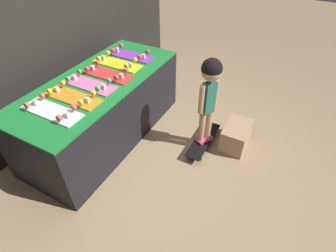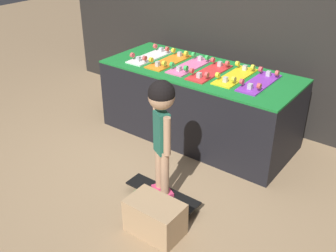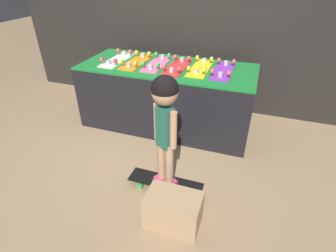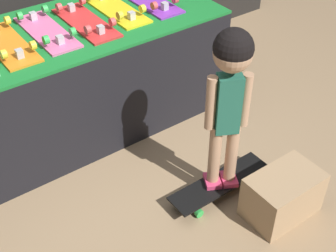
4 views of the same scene
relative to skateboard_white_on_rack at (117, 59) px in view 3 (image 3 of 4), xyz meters
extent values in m
plane|color=#9E7F5B|center=(0.65, -0.57, -0.80)|extent=(16.00, 16.00, 0.00)
cube|color=black|center=(0.65, 0.72, 0.41)|extent=(5.03, 0.10, 2.43)
cube|color=black|center=(0.65, 0.01, -0.42)|extent=(2.07, 0.87, 0.76)
cube|color=#19752D|center=(0.65, 0.01, -0.03)|extent=(2.07, 0.87, 0.02)
cube|color=white|center=(0.00, 0.00, -0.01)|extent=(0.20, 0.60, 0.01)
cube|color=#B7B7BC|center=(0.00, 0.20, 0.02)|extent=(0.04, 0.04, 0.05)
cylinder|color=#D84C4C|center=(0.09, 0.20, 0.05)|extent=(0.03, 0.05, 0.05)
cylinder|color=#D84C4C|center=(-0.09, 0.20, 0.05)|extent=(0.03, 0.05, 0.05)
cube|color=#B7B7BC|center=(0.00, -0.20, 0.02)|extent=(0.04, 0.04, 0.05)
cylinder|color=#D84C4C|center=(0.09, -0.20, 0.05)|extent=(0.03, 0.05, 0.05)
cylinder|color=#D84C4C|center=(-0.09, -0.20, 0.05)|extent=(0.03, 0.05, 0.05)
cube|color=orange|center=(0.26, 0.00, -0.01)|extent=(0.20, 0.60, 0.01)
cube|color=#B7B7BC|center=(0.26, 0.20, 0.02)|extent=(0.04, 0.04, 0.05)
cylinder|color=yellow|center=(0.35, 0.20, 0.05)|extent=(0.03, 0.05, 0.05)
cylinder|color=yellow|center=(0.17, 0.20, 0.05)|extent=(0.03, 0.05, 0.05)
cube|color=#B7B7BC|center=(0.26, -0.20, 0.02)|extent=(0.04, 0.04, 0.05)
cylinder|color=yellow|center=(0.35, -0.20, 0.05)|extent=(0.03, 0.05, 0.05)
cylinder|color=yellow|center=(0.17, -0.20, 0.05)|extent=(0.03, 0.05, 0.05)
cube|color=pink|center=(0.52, 0.02, -0.01)|extent=(0.20, 0.60, 0.01)
cube|color=#B7B7BC|center=(0.52, 0.22, 0.02)|extent=(0.04, 0.04, 0.05)
cylinder|color=green|center=(0.61, 0.22, 0.05)|extent=(0.03, 0.05, 0.05)
cylinder|color=green|center=(0.44, 0.22, 0.05)|extent=(0.03, 0.05, 0.05)
cube|color=#B7B7BC|center=(0.52, -0.18, 0.02)|extent=(0.04, 0.04, 0.05)
cylinder|color=green|center=(0.61, -0.18, 0.05)|extent=(0.03, 0.05, 0.05)
cylinder|color=green|center=(0.44, -0.18, 0.05)|extent=(0.03, 0.05, 0.05)
cube|color=red|center=(0.78, -0.01, -0.01)|extent=(0.20, 0.60, 0.01)
cube|color=#B7B7BC|center=(0.78, 0.19, 0.02)|extent=(0.04, 0.04, 0.05)
cylinder|color=#D84C4C|center=(0.87, 0.19, 0.05)|extent=(0.03, 0.05, 0.05)
cylinder|color=#D84C4C|center=(0.70, 0.19, 0.05)|extent=(0.03, 0.05, 0.05)
cube|color=#B7B7BC|center=(0.78, -0.21, 0.02)|extent=(0.04, 0.04, 0.05)
cylinder|color=#D84C4C|center=(0.87, -0.21, 0.05)|extent=(0.03, 0.05, 0.05)
cylinder|color=#D84C4C|center=(0.70, -0.21, 0.05)|extent=(0.03, 0.05, 0.05)
cube|color=yellow|center=(1.05, 0.04, -0.01)|extent=(0.20, 0.60, 0.01)
cube|color=#B7B7BC|center=(1.05, 0.24, 0.02)|extent=(0.04, 0.04, 0.05)
cylinder|color=yellow|center=(1.13, 0.24, 0.05)|extent=(0.03, 0.05, 0.05)
cylinder|color=yellow|center=(0.96, 0.24, 0.05)|extent=(0.03, 0.05, 0.05)
cube|color=#B7B7BC|center=(1.05, -0.16, 0.02)|extent=(0.04, 0.04, 0.05)
cylinder|color=yellow|center=(1.13, -0.16, 0.05)|extent=(0.03, 0.05, 0.05)
cylinder|color=yellow|center=(0.96, -0.16, 0.05)|extent=(0.03, 0.05, 0.05)
cube|color=purple|center=(1.31, 0.03, -0.01)|extent=(0.20, 0.60, 0.01)
cube|color=#B7B7BC|center=(1.31, 0.23, 0.02)|extent=(0.04, 0.04, 0.05)
cylinder|color=#D84C4C|center=(1.39, 0.23, 0.05)|extent=(0.03, 0.05, 0.05)
cylinder|color=#D84C4C|center=(1.22, 0.23, 0.05)|extent=(0.03, 0.05, 0.05)
cube|color=#B7B7BC|center=(1.31, -0.16, 0.02)|extent=(0.04, 0.04, 0.05)
cylinder|color=#D84C4C|center=(1.39, -0.16, 0.05)|extent=(0.03, 0.05, 0.05)
cylinder|color=#D84C4C|center=(1.22, -0.16, 0.05)|extent=(0.03, 0.05, 0.05)
cube|color=black|center=(1.03, -1.13, -0.72)|extent=(0.69, 0.18, 0.01)
cube|color=#B7B7BC|center=(1.26, -1.13, -0.75)|extent=(0.04, 0.04, 0.05)
cylinder|color=green|center=(1.26, -1.05, -0.77)|extent=(0.05, 0.03, 0.05)
cylinder|color=green|center=(1.26, -1.21, -0.77)|extent=(0.05, 0.03, 0.05)
cube|color=#B7B7BC|center=(0.81, -1.13, -0.75)|extent=(0.04, 0.04, 0.05)
cylinder|color=green|center=(0.81, -1.05, -0.77)|extent=(0.05, 0.03, 0.05)
cylinder|color=green|center=(0.81, -1.21, -0.77)|extent=(0.05, 0.03, 0.05)
cube|color=#E03D6B|center=(1.08, -1.15, -0.69)|extent=(0.14, 0.16, 0.03)
cylinder|color=tan|center=(1.08, -1.15, -0.47)|extent=(0.07, 0.07, 0.41)
cube|color=#E03D6B|center=(0.99, -1.11, -0.69)|extent=(0.14, 0.16, 0.03)
cylinder|color=tan|center=(0.99, -1.11, -0.47)|extent=(0.07, 0.07, 0.41)
cube|color=#236651|center=(1.03, -1.13, -0.12)|extent=(0.16, 0.14, 0.36)
cylinder|color=tan|center=(1.12, -1.17, -0.10)|extent=(0.06, 0.06, 0.33)
cylinder|color=tan|center=(0.95, -1.09, -0.10)|extent=(0.06, 0.06, 0.33)
sphere|color=tan|center=(1.03, -1.13, 0.20)|extent=(0.21, 0.21, 0.21)
sphere|color=black|center=(1.03, -1.13, 0.22)|extent=(0.21, 0.21, 0.21)
cube|color=tan|center=(1.22, -1.46, -0.66)|extent=(0.44, 0.28, 0.29)
camera|label=1|loc=(-1.19, -1.84, 1.42)|focal=28.00mm
camera|label=2|loc=(2.69, -3.26, 1.42)|focal=42.00mm
camera|label=3|loc=(1.64, -2.82, 1.01)|focal=28.00mm
camera|label=4|loc=(-0.43, -2.59, 1.36)|focal=50.00mm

